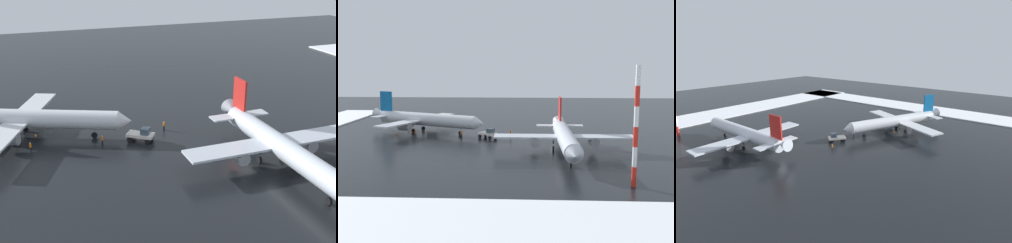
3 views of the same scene
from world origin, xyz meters
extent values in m
plane|color=black|center=(0.00, 0.00, 0.00)|extent=(240.00, 240.00, 0.00)
cylinder|color=silver|center=(-32.62, 11.84, 3.39)|extent=(27.99, 14.47, 3.29)
cone|color=silver|center=(-18.20, 5.66, 3.39)|extent=(3.37, 3.79, 3.13)
cube|color=silver|center=(-32.16, 20.28, 3.10)|extent=(8.87, 13.25, 0.35)
cylinder|color=gray|center=(-32.48, 18.31, 2.13)|extent=(3.79, 3.08, 1.94)
cube|color=silver|center=(-38.41, 5.68, 3.10)|extent=(8.87, 13.25, 0.35)
cylinder|color=gray|center=(-37.20, 7.27, 2.13)|extent=(3.79, 3.08, 1.94)
cylinder|color=black|center=(-23.27, 7.83, 1.94)|extent=(0.23, 0.23, 0.68)
cylinder|color=black|center=(-23.27, 7.83, 0.53)|extent=(1.11, 0.73, 1.06)
cylinder|color=black|center=(-34.45, 14.94, 1.94)|extent=(0.23, 0.23, 0.68)
cylinder|color=black|center=(-34.45, 14.94, 0.53)|extent=(1.11, 0.73, 1.06)
cylinder|color=black|center=(-36.12, 11.02, 1.94)|extent=(0.23, 0.23, 0.68)
cylinder|color=black|center=(-36.12, 11.02, 0.53)|extent=(1.11, 0.73, 1.06)
cylinder|color=silver|center=(1.01, -13.13, 3.40)|extent=(3.56, 29.18, 3.30)
cone|color=silver|center=(0.87, 2.80, 3.98)|extent=(2.84, 3.49, 3.21)
cube|color=silver|center=(8.95, -10.15, 3.11)|extent=(12.67, 4.39, 0.35)
cylinder|color=gray|center=(7.01, -10.65, 2.14)|extent=(1.97, 3.32, 1.94)
cube|color=silver|center=(-6.99, -10.29, 3.11)|extent=(12.67, 4.39, 0.35)
cylinder|color=gray|center=(-5.04, -10.76, 2.14)|extent=(1.97, 3.32, 1.94)
cube|color=red|center=(0.89, 0.47, 7.58)|extent=(0.38, 3.89, 5.44)
cube|color=silver|center=(3.80, 0.30, 3.79)|extent=(4.69, 2.57, 0.23)
cube|color=silver|center=(-2.03, 0.25, 3.79)|extent=(4.69, 2.57, 0.23)
cylinder|color=black|center=(1.10, -23.34, 1.94)|extent=(0.23, 0.23, 0.68)
cylinder|color=black|center=(1.10, -23.34, 0.53)|extent=(0.35, 1.07, 1.07)
cylinder|color=black|center=(3.12, -10.20, 1.94)|extent=(0.23, 0.23, 0.68)
cylinder|color=black|center=(3.12, -10.20, 0.53)|extent=(0.35, 1.07, 1.07)
cylinder|color=black|center=(-1.16, -10.24, 1.94)|extent=(0.23, 0.23, 0.68)
cylinder|color=black|center=(-1.16, -10.24, 0.53)|extent=(0.35, 1.07, 1.07)
cube|color=silver|center=(-16.04, 3.86, 1.15)|extent=(5.00, 4.51, 0.50)
cube|color=#3F5160|center=(-15.31, 3.32, 1.95)|extent=(2.02, 2.04, 1.10)
cylinder|color=black|center=(-14.16, 3.70, 0.45)|extent=(0.91, 0.79, 0.90)
cylinder|color=black|center=(-15.34, 2.11, 0.45)|extent=(0.91, 0.79, 0.90)
cylinder|color=black|center=(-16.74, 5.62, 0.45)|extent=(0.91, 0.79, 0.90)
cylinder|color=black|center=(-17.93, 4.03, 0.45)|extent=(0.91, 0.79, 0.90)
cylinder|color=black|center=(-10.59, 6.95, 0.42)|extent=(0.16, 0.16, 0.85)
cylinder|color=black|center=(-10.78, 6.88, 0.42)|extent=(0.16, 0.16, 0.85)
cylinder|color=orange|center=(-10.69, 6.91, 1.16)|extent=(0.36, 0.36, 0.62)
sphere|color=tan|center=(-10.69, 6.91, 1.59)|extent=(0.24, 0.24, 0.24)
cylinder|color=black|center=(-34.04, 5.93, 0.42)|extent=(0.16, 0.16, 0.85)
cylinder|color=black|center=(-34.08, 5.74, 0.42)|extent=(0.16, 0.16, 0.85)
cylinder|color=orange|center=(-34.06, 5.83, 1.16)|extent=(0.36, 0.36, 0.62)
sphere|color=tan|center=(-34.06, 5.83, 1.59)|extent=(0.24, 0.24, 0.24)
cylinder|color=black|center=(-22.45, 4.65, 0.42)|extent=(0.16, 0.16, 0.85)
cylinder|color=black|center=(-22.60, 4.52, 0.42)|extent=(0.16, 0.16, 0.85)
cylinder|color=orange|center=(-22.53, 4.58, 1.16)|extent=(0.36, 0.36, 0.62)
sphere|color=tan|center=(-22.53, 4.58, 1.59)|extent=(0.24, 0.24, 0.24)
cone|color=orange|center=(-32.86, 12.19, 0.28)|extent=(0.36, 0.36, 0.55)
cone|color=orange|center=(-37.39, 11.54, 0.28)|extent=(0.36, 0.36, 0.55)
camera|label=1|loc=(-34.18, -59.77, 30.28)|focal=45.00mm
camera|label=2|loc=(-6.43, -95.28, 18.27)|focal=45.00mm
camera|label=3|loc=(34.43, 47.18, 25.04)|focal=28.00mm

